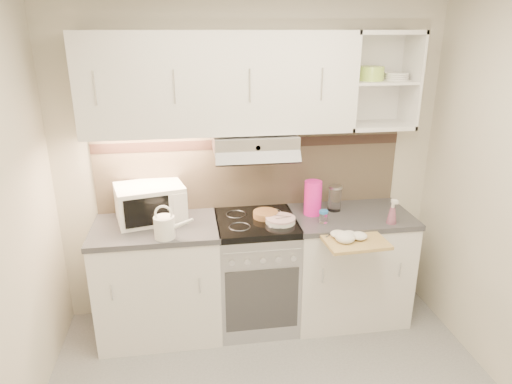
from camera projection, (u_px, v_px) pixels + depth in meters
room_shell at (277, 150)px, 2.52m from camera, size 3.04×2.84×2.52m
base_cabinet_left at (160, 281)px, 3.50m from camera, size 0.90×0.60×0.86m
worktop_left at (155, 228)px, 3.34m from camera, size 0.92×0.62×0.04m
base_cabinet_right at (347, 267)px, 3.71m from camera, size 0.90×0.60×0.86m
worktop_right at (351, 216)px, 3.56m from camera, size 0.92×0.62×0.04m
electric_range at (256, 272)px, 3.60m from camera, size 0.60×0.60×0.90m
microwave at (150, 203)px, 3.40m from camera, size 0.55×0.46×0.27m
watering_can at (166, 226)px, 3.12m from camera, size 0.28×0.14×0.24m
plate_stack at (280, 220)px, 3.38m from camera, size 0.22×0.22×0.05m
bread_loaf at (266, 214)px, 3.48m from camera, size 0.19×0.19×0.05m
pink_pitcher at (313, 198)px, 3.50m from camera, size 0.14×0.13×0.27m
glass_jar at (335, 198)px, 3.58m from camera, size 0.11×0.11×0.20m
spice_jar at (323, 216)px, 3.37m from camera, size 0.07×0.07×0.10m
spray_bottle at (392, 213)px, 3.35m from camera, size 0.08×0.08×0.20m
cutting_board at (353, 239)px, 3.18m from camera, size 0.44×0.40×0.02m
dish_towel at (349, 235)px, 3.14m from camera, size 0.29×0.27×0.07m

